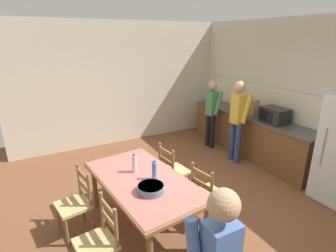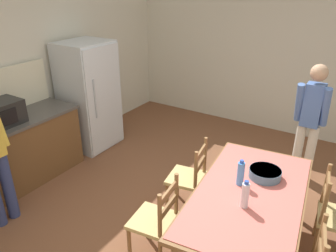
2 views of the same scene
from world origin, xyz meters
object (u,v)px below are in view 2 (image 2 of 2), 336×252
at_px(serving_bowl, 265,173).
at_px(chair_side_near_right, 335,216).
at_px(bottle_near_centre, 245,195).
at_px(chair_side_far_left, 156,221).
at_px(refrigerator, 89,96).
at_px(person_by_table, 310,118).
at_px(bottle_off_centre, 241,173).
at_px(chair_side_far_right, 189,178).
at_px(microwave, 0,114).
at_px(dining_table, 249,199).

bearing_deg(serving_bowl, chair_side_near_right, -76.27).
bearing_deg(bottle_near_centre, chair_side_far_left, 109.59).
height_order(refrigerator, person_by_table, refrigerator).
xyz_separation_m(refrigerator, bottle_off_centre, (-0.88, -2.89, 0.02)).
relative_size(chair_side_far_left, person_by_table, 0.56).
distance_m(bottle_near_centre, serving_bowl, 0.56).
bearing_deg(serving_bowl, person_by_table, -5.61).
bearing_deg(person_by_table, refrigerator, -75.23).
xyz_separation_m(bottle_near_centre, chair_side_far_right, (0.56, 0.85, -0.44)).
xyz_separation_m(bottle_off_centre, chair_side_near_right, (0.42, -0.87, -0.44)).
bearing_deg(chair_side_far_left, microwave, -96.55).
distance_m(bottle_near_centre, chair_side_near_right, 1.11).
height_order(refrigerator, dining_table, refrigerator).
xyz_separation_m(dining_table, bottle_off_centre, (0.08, 0.13, 0.20)).
bearing_deg(bottle_off_centre, dining_table, -120.46).
distance_m(dining_table, person_by_table, 1.79).
xyz_separation_m(dining_table, chair_side_far_right, (0.33, 0.83, -0.23)).
bearing_deg(bottle_off_centre, person_by_table, -10.45).
bearing_deg(chair_side_far_right, bottle_off_centre, 60.00).
bearing_deg(microwave, refrigerator, -0.73).
height_order(dining_table, serving_bowl, serving_bowl).
distance_m(refrigerator, dining_table, 3.17).
bearing_deg(refrigerator, bottle_near_centre, -111.36).
relative_size(refrigerator, serving_bowl, 5.38).
relative_size(microwave, serving_bowl, 1.56).
bearing_deg(chair_side_far_left, refrigerator, -129.66).
xyz_separation_m(dining_table, serving_bowl, (0.33, -0.04, 0.13)).
bearing_deg(refrigerator, microwave, 179.27).
relative_size(dining_table, bottle_off_centre, 7.20).
height_order(chair_side_far_left, person_by_table, person_by_table).
xyz_separation_m(refrigerator, serving_bowl, (-0.63, -3.06, -0.06)).
relative_size(microwave, chair_side_near_right, 0.55).
bearing_deg(microwave, serving_bowl, -74.55).
height_order(refrigerator, serving_bowl, refrigerator).
bearing_deg(bottle_off_centre, chair_side_far_left, 133.86).
height_order(bottle_near_centre, bottle_off_centre, same).
relative_size(dining_table, person_by_table, 1.19).
distance_m(dining_table, chair_side_far_left, 0.92).
bearing_deg(chair_side_near_right, microwave, 97.65).
distance_m(chair_side_far_left, person_by_table, 2.49).
relative_size(serving_bowl, chair_side_far_right, 0.35).
relative_size(dining_table, chair_side_near_right, 2.14).
height_order(chair_side_far_right, person_by_table, person_by_table).
bearing_deg(chair_side_far_left, chair_side_near_right, 117.18).
bearing_deg(person_by_table, chair_side_far_left, -21.29).
bearing_deg(chair_side_far_right, chair_side_far_left, -3.79).
height_order(dining_table, chair_side_near_right, chair_side_near_right).
height_order(microwave, bottle_off_centre, microwave).
bearing_deg(chair_side_far_left, serving_bowl, 130.00).
bearing_deg(bottle_off_centre, chair_side_near_right, -64.07).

